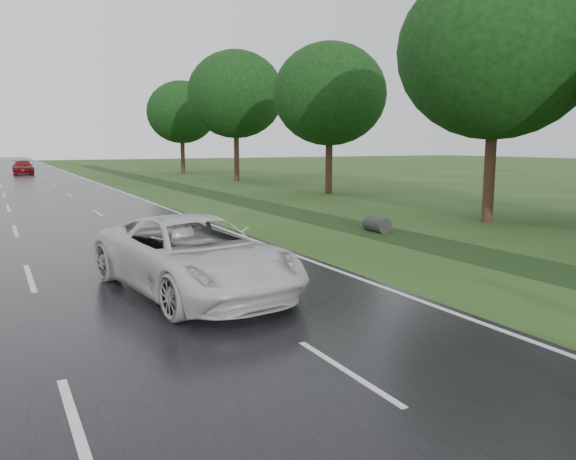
% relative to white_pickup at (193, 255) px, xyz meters
% --- Properties ---
extents(ground, '(220.00, 220.00, 0.00)m').
position_rel_white_pickup_xyz_m(ground, '(-3.00, -5.00, -0.84)').
color(ground, '#244117').
rests_on(ground, ground).
extents(road, '(14.00, 180.00, 0.04)m').
position_rel_white_pickup_xyz_m(road, '(-3.00, 40.00, -0.82)').
color(road, black).
rests_on(road, ground).
extents(edge_stripe_east, '(0.12, 180.00, 0.01)m').
position_rel_white_pickup_xyz_m(edge_stripe_east, '(3.75, 40.00, -0.79)').
color(edge_stripe_east, silver).
rests_on(edge_stripe_east, road).
extents(center_line, '(0.12, 180.00, 0.01)m').
position_rel_white_pickup_xyz_m(center_line, '(-3.00, 40.00, -0.79)').
color(center_line, silver).
rests_on(center_line, road).
extents(drainage_ditch, '(2.20, 120.00, 0.56)m').
position_rel_white_pickup_xyz_m(drainage_ditch, '(8.50, 13.71, -0.80)').
color(drainage_ditch, black).
rests_on(drainage_ditch, ground).
extents(tree_east_b, '(7.60, 7.60, 10.11)m').
position_rel_white_pickup_xyz_m(tree_east_b, '(14.00, 5.00, 5.85)').
color(tree_east_b, '#3D2519').
rests_on(tree_east_b, ground).
extents(tree_east_c, '(7.00, 7.00, 9.29)m').
position_rel_white_pickup_xyz_m(tree_east_c, '(15.20, 19.00, 5.30)').
color(tree_east_c, '#3D2519').
rests_on(tree_east_c, ground).
extents(tree_east_d, '(8.00, 8.00, 10.76)m').
position_rel_white_pickup_xyz_m(tree_east_d, '(14.80, 33.00, 6.32)').
color(tree_east_d, '#3D2519').
rests_on(tree_east_d, ground).
extents(tree_east_f, '(7.20, 7.20, 9.62)m').
position_rel_white_pickup_xyz_m(tree_east_f, '(14.50, 47.00, 5.54)').
color(tree_east_f, '#3D2519').
rests_on(tree_east_f, ground).
extents(white_pickup, '(3.40, 6.03, 1.59)m').
position_rel_white_pickup_xyz_m(white_pickup, '(0.00, 0.00, 0.00)').
color(white_pickup, silver).
rests_on(white_pickup, road).
extents(far_car_red, '(1.93, 4.73, 1.37)m').
position_rel_white_pickup_xyz_m(far_car_red, '(-0.66, 52.50, -0.11)').
color(far_car_red, maroon).
rests_on(far_car_red, road).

